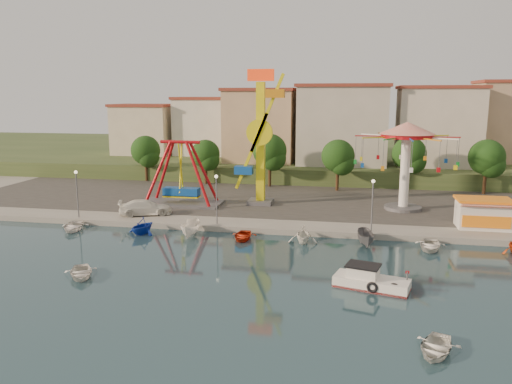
% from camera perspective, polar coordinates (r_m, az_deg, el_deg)
% --- Properties ---
extents(ground, '(200.00, 200.00, 0.00)m').
position_cam_1_polar(ground, '(39.68, 1.90, -9.73)').
color(ground, '#15303C').
rests_on(ground, ground).
extents(quay_deck, '(200.00, 100.00, 0.60)m').
position_cam_1_polar(quay_deck, '(99.79, 7.38, 3.03)').
color(quay_deck, '#9E998E').
rests_on(quay_deck, ground).
extents(asphalt_pad, '(90.00, 28.00, 0.01)m').
position_cam_1_polar(asphalt_pad, '(68.25, 5.77, -0.39)').
color(asphalt_pad, '#4C4944').
rests_on(asphalt_pad, quay_deck).
extents(hill_terrace, '(200.00, 60.00, 3.00)m').
position_cam_1_polar(hill_terrace, '(104.58, 7.56, 4.05)').
color(hill_terrace, '#384C26').
rests_on(hill_terrace, ground).
extents(pirate_ship_ride, '(10.00, 5.00, 8.00)m').
position_cam_1_polar(pirate_ship_ride, '(62.45, -8.57, 2.01)').
color(pirate_ship_ride, '#59595E').
rests_on(pirate_ship_ride, quay_deck).
extents(kamikaze_tower, '(4.64, 3.10, 16.50)m').
position_cam_1_polar(kamikaze_tower, '(61.24, 0.68, 5.90)').
color(kamikaze_tower, '#59595E').
rests_on(kamikaze_tower, quay_deck).
extents(wave_swinger, '(11.60, 11.60, 10.40)m').
position_cam_1_polar(wave_swinger, '(61.02, 16.81, 5.06)').
color(wave_swinger, '#59595E').
rests_on(wave_swinger, quay_deck).
extents(booth_left, '(5.40, 3.78, 3.08)m').
position_cam_1_polar(booth_left, '(56.16, 24.51, -2.21)').
color(booth_left, white).
rests_on(booth_left, quay_deck).
extents(lamp_post_0, '(0.14, 0.14, 5.00)m').
position_cam_1_polar(lamp_post_0, '(58.86, -19.74, -0.35)').
color(lamp_post_0, '#59595E').
rests_on(lamp_post_0, quay_deck).
extents(lamp_post_1, '(0.14, 0.14, 5.00)m').
position_cam_1_polar(lamp_post_1, '(52.66, -4.52, -1.01)').
color(lamp_post_1, '#59595E').
rests_on(lamp_post_1, quay_deck).
extents(lamp_post_2, '(0.14, 0.14, 5.00)m').
position_cam_1_polar(lamp_post_2, '(50.93, 13.14, -1.68)').
color(lamp_post_2, '#59595E').
rests_on(lamp_post_2, quay_deck).
extents(tree_0, '(4.60, 4.60, 7.19)m').
position_cam_1_polar(tree_0, '(80.60, -12.50, 4.66)').
color(tree_0, '#382314').
rests_on(tree_0, quay_deck).
extents(tree_1, '(4.35, 4.35, 6.80)m').
position_cam_1_polar(tree_1, '(76.56, -5.79, 4.34)').
color(tree_1, '#382314').
rests_on(tree_1, quay_deck).
extents(tree_2, '(5.02, 5.02, 7.85)m').
position_cam_1_polar(tree_2, '(73.85, 1.59, 4.71)').
color(tree_2, '#382314').
rests_on(tree_2, quay_deck).
extents(tree_3, '(4.68, 4.68, 7.32)m').
position_cam_1_polar(tree_3, '(71.56, 9.35, 4.07)').
color(tree_3, '#382314').
rests_on(tree_3, quay_deck).
extents(tree_4, '(4.86, 4.86, 7.60)m').
position_cam_1_polar(tree_4, '(74.96, 17.10, 4.19)').
color(tree_4, '#382314').
rests_on(tree_4, quay_deck).
extents(tree_5, '(4.83, 4.83, 7.54)m').
position_cam_1_polar(tree_5, '(74.98, 24.87, 3.62)').
color(tree_5, '#382314').
rests_on(tree_5, quay_deck).
extents(building_0, '(9.26, 9.53, 11.87)m').
position_cam_1_polar(building_0, '(91.60, -14.64, 7.48)').
color(building_0, beige).
rests_on(building_0, hill_terrace).
extents(building_1, '(12.33, 9.01, 8.63)m').
position_cam_1_polar(building_1, '(92.33, -6.34, 6.79)').
color(building_1, silver).
rests_on(building_1, hill_terrace).
extents(building_2, '(11.95, 9.28, 11.23)m').
position_cam_1_polar(building_2, '(89.86, 1.86, 7.56)').
color(building_2, tan).
rests_on(building_2, hill_terrace).
extents(building_3, '(12.59, 10.50, 9.20)m').
position_cam_1_polar(building_3, '(85.72, 10.73, 6.53)').
color(building_3, beige).
rests_on(building_3, hill_terrace).
extents(building_4, '(10.75, 9.23, 9.24)m').
position_cam_1_polar(building_4, '(90.12, 19.38, 6.32)').
color(building_4, beige).
rests_on(building_4, hill_terrace).
extents(cabin_motorboat, '(5.78, 3.38, 1.91)m').
position_cam_1_polar(cabin_motorboat, '(38.37, 12.86, -9.93)').
color(cabin_motorboat, white).
rests_on(cabin_motorboat, ground).
extents(rowboat_a, '(3.98, 4.36, 0.74)m').
position_cam_1_polar(rowboat_a, '(41.92, -19.39, -8.68)').
color(rowboat_a, silver).
rests_on(rowboat_a, ground).
extents(rowboat_b, '(3.45, 4.06, 0.71)m').
position_cam_1_polar(rowboat_b, '(30.51, 19.82, -16.36)').
color(rowboat_b, white).
rests_on(rowboat_b, ground).
extents(van, '(6.38, 4.45, 1.71)m').
position_cam_1_polar(van, '(58.22, -12.53, -1.73)').
color(van, white).
rests_on(van, quay_deck).
extents(moored_boat_0, '(3.91, 4.65, 0.82)m').
position_cam_1_polar(moored_boat_0, '(56.19, -20.20, -3.72)').
color(moored_boat_0, white).
rests_on(moored_boat_0, ground).
extents(moored_boat_1, '(3.70, 4.01, 1.75)m').
position_cam_1_polar(moored_boat_1, '(52.55, -12.89, -3.78)').
color(moored_boat_1, '#1332A8').
rests_on(moored_boat_1, ground).
extents(moored_boat_2, '(1.76, 4.18, 1.58)m').
position_cam_1_polar(moored_boat_2, '(50.75, -7.47, -4.21)').
color(moored_boat_2, white).
rests_on(moored_boat_2, ground).
extents(moored_boat_3, '(2.62, 3.58, 0.72)m').
position_cam_1_polar(moored_boat_3, '(49.50, -1.55, -5.03)').
color(moored_boat_3, red).
rests_on(moored_boat_3, ground).
extents(moored_boat_4, '(3.01, 3.43, 1.71)m').
position_cam_1_polar(moored_boat_4, '(48.49, 5.40, -4.81)').
color(moored_boat_4, white).
rests_on(moored_boat_4, ground).
extents(moored_boat_5, '(1.90, 4.09, 1.53)m').
position_cam_1_polar(moored_boat_5, '(48.37, 12.46, -5.19)').
color(moored_boat_5, slate).
rests_on(moored_boat_5, ground).
extents(moored_boat_6, '(3.47, 4.35, 0.81)m').
position_cam_1_polar(moored_boat_6, '(49.03, 19.24, -5.77)').
color(moored_boat_6, silver).
rests_on(moored_boat_6, ground).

